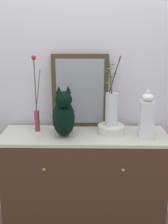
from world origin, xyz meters
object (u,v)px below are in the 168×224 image
(sideboard, at_px, (84,183))
(bowl_porcelain, at_px, (111,129))
(vase_slim_green, at_px, (36,109))
(mirror_leaning, at_px, (80,91))
(vase_glass_clear, at_px, (111,107))
(cat_sitting, at_px, (64,115))
(jar_lidded_porcelain, at_px, (146,117))

(sideboard, distance_m, bowl_porcelain, 0.51)
(sideboard, relative_size, vase_slim_green, 2.17)
(sideboard, xyz_separation_m, vase_slim_green, (-0.37, 0.07, 0.61))
(mirror_leaning, distance_m, vase_glass_clear, 0.30)
(mirror_leaning, distance_m, vase_slim_green, 0.38)
(cat_sitting, relative_size, bowl_porcelain, 2.24)
(sideboard, height_order, bowl_porcelain, bowl_porcelain)
(mirror_leaning, distance_m, jar_lidded_porcelain, 0.57)
(sideboard, relative_size, mirror_leaning, 2.17)
(cat_sitting, relative_size, jar_lidded_porcelain, 1.28)
(mirror_leaning, height_order, bowl_porcelain, mirror_leaning)
(bowl_porcelain, height_order, jar_lidded_porcelain, jar_lidded_porcelain)
(vase_slim_green, bearing_deg, cat_sitting, -23.27)
(sideboard, distance_m, vase_glass_clear, 0.68)
(vase_slim_green, bearing_deg, vase_glass_clear, -3.53)
(sideboard, xyz_separation_m, cat_sitting, (-0.15, -0.02, 0.59))
(cat_sitting, xyz_separation_m, vase_slim_green, (-0.22, 0.09, 0.02))
(vase_glass_clear, bearing_deg, cat_sitting, -170.79)
(cat_sitting, height_order, vase_slim_green, vase_slim_green)
(sideboard, bearing_deg, jar_lidded_porcelain, -7.39)
(sideboard, distance_m, vase_slim_green, 0.72)
(bowl_porcelain, xyz_separation_m, jar_lidded_porcelain, (0.25, -0.09, 0.13))
(mirror_leaning, distance_m, cat_sitting, 0.28)
(sideboard, xyz_separation_m, vase_glass_clear, (0.21, 0.03, 0.64))
(mirror_leaning, bearing_deg, vase_slim_green, -161.29)
(bowl_porcelain, bearing_deg, vase_glass_clear, -174.68)
(cat_sitting, bearing_deg, mirror_leaning, 60.58)
(vase_slim_green, xyz_separation_m, vase_glass_clear, (0.58, -0.04, 0.03))
(mirror_leaning, xyz_separation_m, bowl_porcelain, (0.25, -0.15, -0.27))
(vase_slim_green, bearing_deg, bowl_porcelain, -3.52)
(bowl_porcelain, bearing_deg, cat_sitting, -170.80)
(sideboard, height_order, cat_sitting, cat_sitting)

